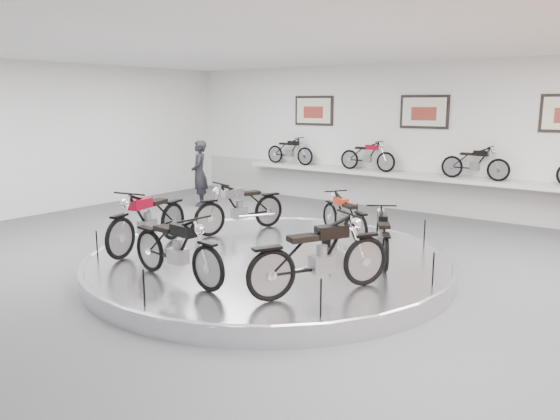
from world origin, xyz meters
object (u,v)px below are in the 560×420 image
Objects in this scene: display_platform at (269,263)px; bike_d at (148,219)px; bike_c at (240,206)px; visitor at (199,173)px; bike_a at (382,235)px; shelf at (417,177)px; bike_f at (320,255)px; bike_e at (177,248)px; bike_b at (344,215)px.

display_platform is 2.36m from bike_d.
visitor is (-3.90, 2.70, 0.11)m from bike_c.
bike_d is at bearing 4.69° from bike_c.
bike_a is 7.77m from visitor.
bike_f reaches higher than shelf.
visitor is (-5.46, -2.69, -0.06)m from shelf.
bike_f reaches higher than bike_e.
bike_c is 4.74m from visitor.
bike_b is at bearing 20.36° from bike_a.
bike_f is 1.01× the size of visitor.
bike_f is (1.80, -1.14, 0.71)m from display_platform.
bike_c is at bearing 55.87° from bike_b.
bike_d is at bearing 157.29° from bike_e.
bike_d is (-2.39, -2.96, 0.12)m from bike_b.
bike_e reaches higher than bike_b.
visitor is at bearing 36.78° from bike_a.
visitor is at bearing -107.86° from bike_c.
bike_c is 0.95× the size of bike_f.
shelf is at bearing 93.62° from bike_e.
shelf is at bearing 40.73° from bike_f.
bike_e is (-0.20, -8.37, -0.18)m from shelf.
bike_e is at bearing 49.78° from bike_d.
display_platform is at bearing 109.31° from bike_b.
shelf is 6.08m from visitor.
display_platform is 1.98m from bike_c.
bike_a is at bearing 60.12° from bike_e.
bike_a is at bearing 25.65° from display_platform.
bike_a is 0.80× the size of bike_d.
bike_b is (-1.38, 1.08, -0.01)m from bike_a.
display_platform is 3.39× the size of visitor.
bike_f is at bearing 75.79° from bike_d.
bike_a reaches higher than display_platform.
bike_e is (-1.96, -2.82, 0.07)m from bike_a.
shelf is 5.61m from bike_c.
bike_d is at bearing 81.84° from bike_b.
visitor reaches higher than bike_d.
bike_f reaches higher than display_platform.
bike_e is 0.93× the size of bike_f.
bike_d is at bearing -5.76° from visitor.
bike_f is at bearing 149.40° from bike_a.
shelf is 7.75m from bike_f.
bike_f is at bearing -32.24° from display_platform.
bike_c is at bearing -106.14° from shelf.
bike_b is at bearing 52.02° from bike_f.
shelf is 5.77× the size of bike_d.
bike_f is (3.36, -2.15, 0.03)m from bike_c.
shelf is at bearing -13.93° from bike_a.
bike_f reaches higher than bike_c.
bike_a is 0.87× the size of bike_e.
bike_e is (-0.59, -3.90, 0.07)m from bike_b.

